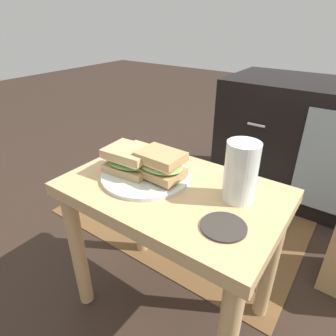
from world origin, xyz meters
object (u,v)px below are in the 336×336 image
object	(u,v)px
sandwich_back	(161,164)
tv_cabinet	(324,146)
beer_glass	(241,172)
sandwich_front	(130,160)
coaster	(223,227)
plate	(146,176)

from	to	relation	value
sandwich_back	tv_cabinet	bearing A→B (deg)	74.22
tv_cabinet	sandwich_back	xyz separation A→B (m)	(-0.27, -0.94, 0.22)
sandwich_back	beer_glass	size ratio (longest dim) A/B	0.88
sandwich_front	beer_glass	size ratio (longest dim) A/B	0.99
tv_cabinet	beer_glass	world-z (taller)	beer_glass
sandwich_back	coaster	bearing A→B (deg)	-19.27
plate	beer_glass	size ratio (longest dim) A/B	1.66
sandwich_back	plate	bearing A→B (deg)	-170.01
coaster	plate	bearing A→B (deg)	165.55
plate	sandwich_back	size ratio (longest dim) A/B	1.87
plate	coaster	world-z (taller)	plate
sandwich_back	coaster	distance (m)	0.24
sandwich_front	sandwich_back	world-z (taller)	sandwich_back
sandwich_back	beer_glass	bearing A→B (deg)	11.65
plate	sandwich_front	world-z (taller)	sandwich_front
plate	sandwich_back	distance (m)	0.07
sandwich_back	sandwich_front	bearing A→B (deg)	-170.01
beer_glass	coaster	bearing A→B (deg)	-80.03
tv_cabinet	plate	size ratio (longest dim) A/B	3.99
plate	beer_glass	world-z (taller)	beer_glass
plate	beer_glass	distance (m)	0.26
coaster	sandwich_back	bearing A→B (deg)	160.73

